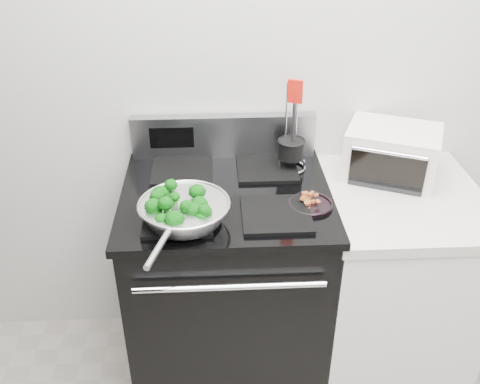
{
  "coord_description": "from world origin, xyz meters",
  "views": [
    {
      "loc": [
        -0.34,
        -0.31,
        1.99
      ],
      "look_at": [
        -0.25,
        1.36,
        0.98
      ],
      "focal_mm": 40.0,
      "sensor_mm": 36.0,
      "label": 1
    }
  ],
  "objects": [
    {
      "name": "back_wall",
      "position": [
        0.0,
        1.75,
        1.35
      ],
      "size": [
        4.0,
        0.02,
        2.7
      ],
      "primitive_type": "cube",
      "color": "#B9B8B0",
      "rests_on": "ground"
    },
    {
      "name": "toaster_oven",
      "position": [
        0.37,
        1.56,
        1.02
      ],
      "size": [
        0.43,
        0.39,
        0.2
      ],
      "rotation": [
        0.0,
        0.0,
        -0.41
      ],
      "color": "silver",
      "rests_on": "counter"
    },
    {
      "name": "counter",
      "position": [
        0.39,
        1.41,
        0.46
      ],
      "size": [
        0.62,
        0.68,
        0.92
      ],
      "color": "white",
      "rests_on": "floor"
    },
    {
      "name": "bacon_plate",
      "position": [
        0.0,
        1.3,
        0.97
      ],
      "size": [
        0.16,
        0.16,
        0.04
      ],
      "rotation": [
        0.0,
        0.0,
        0.42
      ],
      "color": "black",
      "rests_on": "gas_range"
    },
    {
      "name": "broccoli_pile",
      "position": [
        -0.45,
        1.22,
        1.02
      ],
      "size": [
        0.25,
        0.25,
        0.09
      ],
      "primitive_type": null,
      "color": "black",
      "rests_on": "skillet"
    },
    {
      "name": "utensil_holder",
      "position": [
        -0.03,
        1.58,
        1.02
      ],
      "size": [
        0.12,
        0.12,
        0.38
      ],
      "rotation": [
        0.0,
        0.0,
        -0.36
      ],
      "color": "silver",
      "rests_on": "gas_range"
    },
    {
      "name": "gas_range",
      "position": [
        -0.3,
        1.41,
        0.49
      ],
      "size": [
        0.79,
        0.69,
        1.13
      ],
      "color": "black",
      "rests_on": "floor"
    },
    {
      "name": "skillet",
      "position": [
        -0.45,
        1.22,
        1.0
      ],
      "size": [
        0.32,
        0.49,
        0.07
      ],
      "rotation": [
        0.0,
        0.0,
        -0.28
      ],
      "color": "silver",
      "rests_on": "gas_range"
    }
  ]
}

